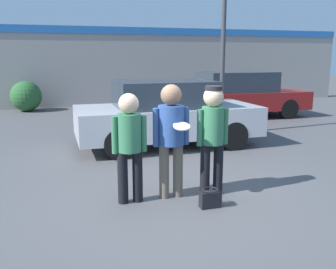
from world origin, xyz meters
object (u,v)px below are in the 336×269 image
(parked_car_near, at_px, (166,114))
(shrub, at_px, (26,96))
(handbag, at_px, (210,199))
(person_middle_with_frisbee, at_px, (171,130))
(person_left, at_px, (129,140))
(person_right, at_px, (213,131))
(parked_car_far, at_px, (238,95))

(parked_car_near, bearing_deg, shrub, 116.70)
(parked_car_near, xyz_separation_m, handbag, (-0.50, -3.78, -0.65))
(person_middle_with_frisbee, bearing_deg, handbag, -53.77)
(person_middle_with_frisbee, bearing_deg, shrub, 104.36)
(person_left, height_order, handbag, person_left)
(person_right, distance_m, shrub, 10.84)
(person_left, distance_m, person_middle_with_frisbee, 0.64)
(person_right, bearing_deg, person_middle_with_frisbee, 173.33)
(person_middle_with_frisbee, xyz_separation_m, person_right, (0.64, -0.07, -0.03))
(parked_car_far, distance_m, handbag, 8.23)
(person_middle_with_frisbee, height_order, parked_car_far, person_middle_with_frisbee)
(person_right, distance_m, parked_car_near, 3.32)
(parked_car_near, height_order, shrub, parked_car_near)
(shrub, bearing_deg, person_right, -72.48)
(person_right, bearing_deg, handbag, -115.11)
(person_right, xyz_separation_m, handbag, (-0.23, -0.48, -0.88))
(person_middle_with_frisbee, height_order, shrub, person_middle_with_frisbee)
(parked_car_far, height_order, handbag, parked_car_far)
(person_right, distance_m, handbag, 1.03)
(person_left, height_order, person_right, person_right)
(parked_car_far, bearing_deg, handbag, -120.27)
(parked_car_far, height_order, shrub, parked_car_far)
(parked_car_far, bearing_deg, person_middle_with_frisbee, -124.84)
(person_left, height_order, person_middle_with_frisbee, person_middle_with_frisbee)
(person_right, relative_size, handbag, 5.63)
(person_right, bearing_deg, person_left, 177.64)
(parked_car_far, relative_size, shrub, 4.05)
(parked_car_near, bearing_deg, person_left, -115.54)
(parked_car_near, relative_size, parked_car_far, 0.89)
(person_right, xyz_separation_m, shrub, (-3.26, 10.33, -0.43))
(handbag, bearing_deg, parked_car_near, 82.41)
(person_right, bearing_deg, parked_car_near, 85.20)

